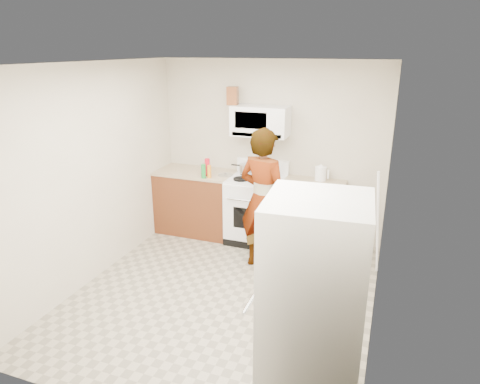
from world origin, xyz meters
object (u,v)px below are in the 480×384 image
at_px(person, 263,200).
at_px(saucepan, 247,169).
at_px(microwave, 261,121).
at_px(kettle, 321,174).
at_px(fridge, 312,310).
at_px(gas_range, 257,208).

distance_m(person, saucepan, 0.98).
relative_size(microwave, kettle, 4.15).
relative_size(microwave, fridge, 0.45).
bearing_deg(saucepan, fridge, -62.56).
xyz_separation_m(gas_range, fridge, (1.29, -2.72, 0.36)).
height_order(gas_range, saucepan, gas_range).
bearing_deg(person, gas_range, -50.37).
relative_size(person, fridge, 1.05).
relative_size(gas_range, kettle, 6.16).
distance_m(gas_range, microwave, 1.22).
xyz_separation_m(gas_range, microwave, (0.00, 0.13, 1.21)).
relative_size(fridge, kettle, 9.27).
bearing_deg(gas_range, saucepan, 146.58).
bearing_deg(gas_range, kettle, 12.70).
xyz_separation_m(person, kettle, (0.53, 0.91, 0.14)).
height_order(gas_range, person, person).
xyz_separation_m(gas_range, kettle, (0.84, 0.19, 0.54)).
height_order(person, fridge, person).
bearing_deg(fridge, saucepan, 113.66).
bearing_deg(saucepan, person, -59.65).
height_order(fridge, kettle, fridge).
bearing_deg(kettle, person, -117.41).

